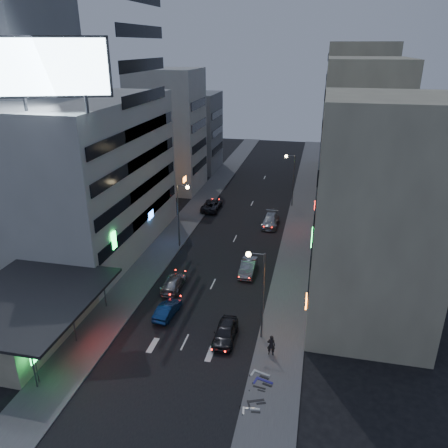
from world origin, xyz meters
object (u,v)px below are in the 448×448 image
(scooter_silver_a, at_px, (260,402))
(scooter_silver_b, at_px, (271,369))
(parked_car_right_near, at_px, (225,332))
(road_car_silver, at_px, (174,283))
(parked_car_right_mid, at_px, (248,267))
(scooter_blue, at_px, (274,376))
(parked_car_left, at_px, (212,205))
(parked_car_right_far, at_px, (270,220))
(road_car_blue, at_px, (167,310))
(scooter_black_a, at_px, (264,392))
(scooter_black_b, at_px, (267,383))
(person, at_px, (271,345))

(scooter_silver_a, relative_size, scooter_silver_b, 0.87)
(parked_car_right_near, height_order, road_car_silver, parked_car_right_near)
(parked_car_right_mid, xyz_separation_m, scooter_blue, (4.77, -16.49, 0.01))
(parked_car_left, relative_size, scooter_silver_a, 3.03)
(parked_car_right_far, relative_size, scooter_silver_a, 2.91)
(parked_car_left, relative_size, scooter_silver_b, 2.62)
(parked_car_right_near, distance_m, parked_car_right_far, 26.35)
(parked_car_right_mid, distance_m, parked_car_left, 20.63)
(scooter_silver_a, relative_size, scooter_blue, 0.88)
(scooter_blue, relative_size, scooter_silver_b, 0.99)
(parked_car_right_near, xyz_separation_m, road_car_silver, (-7.08, 7.18, -0.08))
(parked_car_right_mid, bearing_deg, road_car_blue, -121.38)
(scooter_black_a, distance_m, scooter_silver_a, 0.95)
(parked_car_right_far, relative_size, scooter_silver_b, 2.53)
(parked_car_left, height_order, parked_car_right_far, parked_car_right_far)
(parked_car_right_far, xyz_separation_m, scooter_silver_a, (3.42, -33.42, -0.09))
(scooter_black_b, bearing_deg, parked_car_left, 27.83)
(scooter_silver_a, xyz_separation_m, scooter_silver_b, (0.33, 3.40, 0.08))
(parked_car_left, distance_m, road_car_silver, 23.61)
(parked_car_right_far, height_order, scooter_black_b, parked_car_right_far)
(scooter_silver_a, bearing_deg, road_car_silver, 31.19)
(road_car_blue, distance_m, scooter_silver_b, 12.00)
(person, bearing_deg, parked_car_left, -70.47)
(person, xyz_separation_m, scooter_silver_a, (-0.03, -5.84, -0.36))
(parked_car_right_mid, distance_m, parked_car_right_far, 14.29)
(parked_car_right_far, bearing_deg, scooter_black_a, -84.15)
(scooter_black_b, bearing_deg, parked_car_right_far, 14.23)
(scooter_black_a, bearing_deg, scooter_black_b, -23.00)
(parked_car_right_mid, bearing_deg, scooter_silver_b, -74.25)
(scooter_blue, bearing_deg, parked_car_left, 36.13)
(scooter_silver_a, height_order, scooter_black_b, scooter_silver_a)
(parked_car_right_mid, height_order, parked_car_right_far, parked_car_right_far)
(scooter_black_b, bearing_deg, parked_car_right_near, 47.30)
(road_car_silver, distance_m, scooter_blue, 16.52)
(parked_car_right_far, relative_size, road_car_silver, 1.14)
(road_car_blue, distance_m, road_car_silver, 4.98)
(scooter_black_a, xyz_separation_m, scooter_blue, (0.50, 1.72, 0.05))
(scooter_silver_a, bearing_deg, person, -7.04)
(parked_car_left, xyz_separation_m, scooter_silver_b, (13.27, -34.39, -0.00))
(road_car_silver, height_order, scooter_silver_b, scooter_silver_b)
(parked_car_right_mid, distance_m, road_car_silver, 8.54)
(parked_car_right_near, distance_m, scooter_silver_a, 8.14)
(road_car_blue, distance_m, scooter_black_a, 13.25)
(scooter_silver_a, bearing_deg, parked_car_right_far, -0.94)
(parked_car_right_mid, bearing_deg, scooter_silver_a, -77.88)
(parked_car_left, bearing_deg, parked_car_right_near, 105.67)
(road_car_silver, distance_m, scooter_black_b, 16.68)
(parked_car_left, height_order, person, person)
(road_car_silver, height_order, person, person)
(road_car_blue, xyz_separation_m, road_car_silver, (-1.06, 4.86, 0.02))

